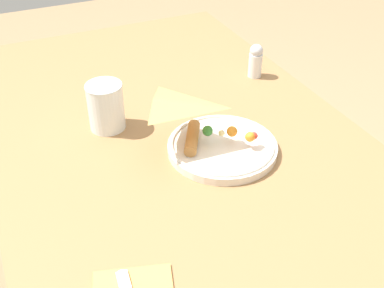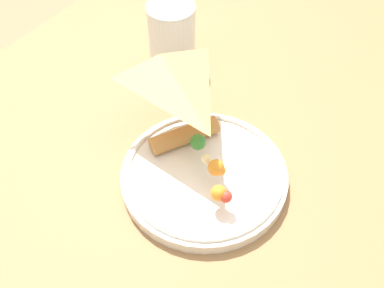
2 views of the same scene
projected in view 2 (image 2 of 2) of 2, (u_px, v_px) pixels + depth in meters
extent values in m
cube|color=olive|center=(191.00, 139.00, 0.69)|extent=(1.27, 0.73, 0.03)
cube|color=#4C3823|center=(218.00, 51.00, 1.40)|extent=(0.06, 0.06, 0.70)
cylinder|color=silver|center=(204.00, 176.00, 0.62)|extent=(0.21, 0.21, 0.02)
torus|color=silver|center=(204.00, 172.00, 0.61)|extent=(0.20, 0.20, 0.01)
pyramid|color=#DBA351|center=(209.00, 176.00, 0.60)|extent=(0.16, 0.17, 0.02)
cylinder|color=#B77A3D|center=(184.00, 135.00, 0.64)|extent=(0.09, 0.07, 0.02)
sphere|color=orange|center=(221.00, 171.00, 0.58)|extent=(0.01, 0.01, 0.01)
sphere|color=#388433|center=(198.00, 142.00, 0.61)|extent=(0.02, 0.02, 0.02)
sphere|color=#EFDB93|center=(206.00, 159.00, 0.60)|extent=(0.01, 0.01, 0.01)
sphere|color=orange|center=(216.00, 168.00, 0.58)|extent=(0.02, 0.02, 0.02)
sphere|color=orange|center=(219.00, 193.00, 0.56)|extent=(0.02, 0.02, 0.02)
sphere|color=red|center=(226.00, 197.00, 0.56)|extent=(0.02, 0.02, 0.02)
cylinder|color=white|center=(172.00, 34.00, 0.75)|extent=(0.07, 0.07, 0.10)
cylinder|color=white|center=(172.00, 38.00, 0.75)|extent=(0.07, 0.07, 0.09)
torus|color=white|center=(171.00, 7.00, 0.71)|extent=(0.08, 0.08, 0.00)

